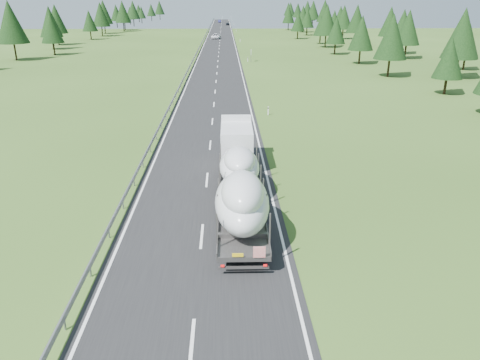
{
  "coord_description": "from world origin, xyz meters",
  "views": [
    {
      "loc": [
        1.43,
        -24.04,
        12.83
      ],
      "look_at": [
        2.34,
        3.78,
        2.0
      ],
      "focal_mm": 35.0,
      "sensor_mm": 36.0,
      "label": 1
    }
  ],
  "objects_px": {
    "highway_sign": "(251,53)",
    "boat_truck": "(240,174)",
    "distant_van": "(216,36)",
    "distant_car_dark": "(228,24)",
    "distant_car_blue": "(220,21)"
  },
  "relations": [
    {
      "from": "distant_van",
      "to": "distant_car_blue",
      "type": "xyz_separation_m",
      "value": [
        0.31,
        115.06,
        -0.12
      ]
    },
    {
      "from": "distant_car_dark",
      "to": "distant_car_blue",
      "type": "height_order",
      "value": "distant_car_blue"
    },
    {
      "from": "boat_truck",
      "to": "distant_car_dark",
      "type": "distance_m",
      "value": 224.54
    },
    {
      "from": "distant_car_dark",
      "to": "distant_car_blue",
      "type": "bearing_deg",
      "value": 100.89
    },
    {
      "from": "highway_sign",
      "to": "distant_car_blue",
      "type": "relative_size",
      "value": 0.6
    },
    {
      "from": "boat_truck",
      "to": "distant_car_blue",
      "type": "distance_m",
      "value": 252.79
    },
    {
      "from": "highway_sign",
      "to": "distant_car_blue",
      "type": "distance_m",
      "value": 177.34
    },
    {
      "from": "distant_van",
      "to": "distant_car_blue",
      "type": "relative_size",
      "value": 1.38
    },
    {
      "from": "highway_sign",
      "to": "distant_van",
      "type": "xyz_separation_m",
      "value": [
        -8.61,
        62.08,
        -0.98
      ]
    },
    {
      "from": "highway_sign",
      "to": "distant_car_blue",
      "type": "xyz_separation_m",
      "value": [
        -8.3,
        177.14,
        -1.09
      ]
    },
    {
      "from": "boat_truck",
      "to": "distant_car_blue",
      "type": "relative_size",
      "value": 4.46
    },
    {
      "from": "distant_car_dark",
      "to": "distant_van",
      "type": "bearing_deg",
      "value": -90.92
    },
    {
      "from": "highway_sign",
      "to": "distant_van",
      "type": "distance_m",
      "value": 62.68
    },
    {
      "from": "highway_sign",
      "to": "boat_truck",
      "type": "distance_m",
      "value": 75.78
    },
    {
      "from": "highway_sign",
      "to": "distant_car_dark",
      "type": "distance_m",
      "value": 148.97
    }
  ]
}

